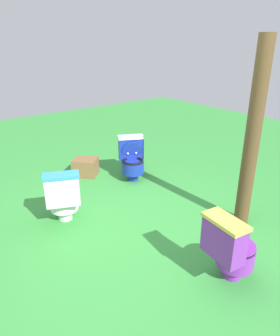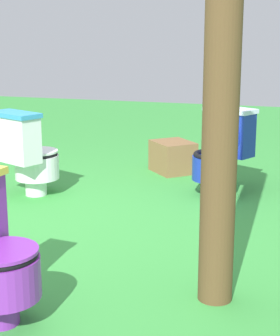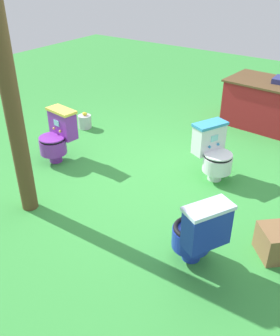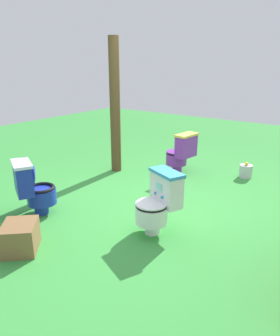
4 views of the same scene
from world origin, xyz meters
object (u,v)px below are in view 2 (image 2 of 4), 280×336
(toilet_blue, at_px, (221,151))
(small_crate, at_px, (173,157))
(toilet_white, at_px, (28,154))
(wooden_post, at_px, (222,80))

(toilet_blue, height_order, small_crate, toilet_blue)
(toilet_white, bearing_deg, small_crate, 74.93)
(toilet_white, relative_size, small_crate, 1.83)
(toilet_blue, xyz_separation_m, small_crate, (0.61, 0.57, -0.22))
(wooden_post, distance_m, small_crate, 2.92)
(toilet_white, xyz_separation_m, toilet_blue, (0.57, -1.52, 0.00))
(toilet_blue, distance_m, wooden_post, 2.16)
(wooden_post, xyz_separation_m, small_crate, (2.60, 0.87, -1.00))
(toilet_blue, xyz_separation_m, wooden_post, (-1.99, -0.30, 0.77))
(wooden_post, bearing_deg, small_crate, 18.50)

